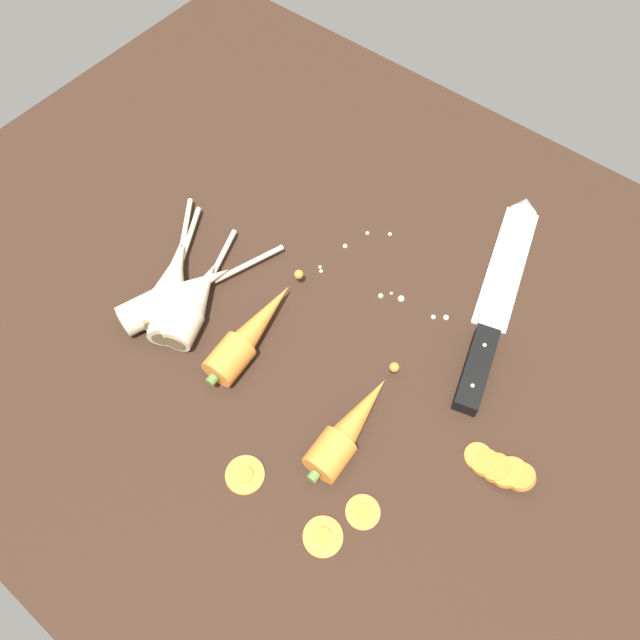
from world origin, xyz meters
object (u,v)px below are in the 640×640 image
Objects in this scene: whole_carrot at (250,333)px; carrot_slice_stack at (500,468)px; parsnip_mid_right at (195,303)px; carrot_slice_stray_far at (363,512)px; whole_carrot_second at (349,428)px; parsnip_mid_left at (171,284)px; carrot_slice_stray_near at (323,536)px; parsnip_back at (173,288)px; carrot_slice_stray_mid at (245,474)px; chefs_knife at (500,289)px; parsnip_front at (177,295)px.

whole_carrot is 2.38× the size of carrot_slice_stack.
parsnip_mid_right is 31.94cm from carrot_slice_stray_far.
whole_carrot_second reaches higher than parsnip_mid_left.
carrot_slice_stack is at bearing 58.39° from carrot_slice_stray_near.
carrot_slice_stray_near is at bearing -30.94° from whole_carrot.
carrot_slice_stray_far is at bearing -11.12° from parsnip_back.
carrot_slice_stray_mid is (-6.05, -10.77, -1.74)cm from whole_carrot_second.
carrot_slice_stray_near is at bearing -21.57° from parsnip_mid_right.
parsnip_mid_left is at bearing 177.84° from whole_carrot_second.
parsnip_mid_right is at bearing -137.45° from chefs_knife.
whole_carrot_second is (16.45, -2.09, 0.00)cm from whole_carrot.
carrot_slice_stack is 20.42cm from carrot_slice_stray_near.
parsnip_back is at bearing 160.96° from carrot_slice_stray_near.
carrot_slice_stray_near is at bearing -66.40° from whole_carrot_second.
chefs_knife is 7.91× the size of carrot_slice_stray_mid.
carrot_slice_stack is 27.69cm from carrot_slice_stray_mid.
carrot_slice_stack is 2.09× the size of carrot_slice_stray_far.
carrot_slice_stray_mid is at bearing -178.70° from carrot_slice_stray_near.
whole_carrot reaches higher than carrot_slice_stack.
parsnip_mid_left is at bearing 152.69° from carrot_slice_stray_mid.
carrot_slice_stray_mid is at bearing -51.03° from whole_carrot.
whole_carrot is 24.61cm from carrot_slice_stray_near.
parsnip_mid_left reaches higher than carrot_slice_stray_mid.
parsnip_back is (-28.48, 0.89, -0.12)cm from whole_carrot_second.
parsnip_mid_right is at bearing 167.26° from carrot_slice_stray_far.
parsnip_front is 33.73cm from carrot_slice_stray_near.
parsnip_mid_right is 40.48cm from carrot_slice_stack.
parsnip_mid_left is at bearing 158.50° from parsnip_front.
whole_carrot is 0.96× the size of parsnip_back.
parsnip_mid_right is 4.17× the size of carrot_slice_stray_mid.
chefs_knife is at bearing 75.60° from carrot_slice_stray_mid.
carrot_slice_stray_far is (35.39, -7.06, -1.62)cm from parsnip_mid_left.
parsnip_back is 25.33cm from carrot_slice_stray_mid.
parsnip_front is at bearing -21.88° from parsnip_back.
parsnip_front is 34.27cm from carrot_slice_stray_far.
parsnip_front reaches higher than carrot_slice_stray_mid.
parsnip_mid_left is 44.71cm from carrot_slice_stack.
parsnip_mid_right is 3.73cm from parsnip_back.
carrot_slice_stray_mid is at bearing -104.40° from chefs_knife.
carrot_slice_stray_mid is (-10.65, -0.24, 0.00)cm from carrot_slice_stray_near.
carrot_slice_stack is 1.80× the size of carrot_slice_stray_mid.
whole_carrot_second is at bearing -2.16° from parsnip_mid_left.
whole_carrot is at bearing 160.56° from carrot_slice_stray_far.
carrot_slice_stray_mid is 13.32cm from carrot_slice_stray_far.
whole_carrot_second is 0.77× the size of parsnip_front.
parsnip_mid_right is (4.28, -0.02, 0.00)cm from parsnip_mid_left.
parsnip_front is 24.03cm from carrot_slice_stray_mid.
parsnip_mid_left is at bearing 168.73° from carrot_slice_stray_far.
chefs_knife is at bearing 39.27° from parsnip_back.
whole_carrot is 12.08cm from parsnip_back.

